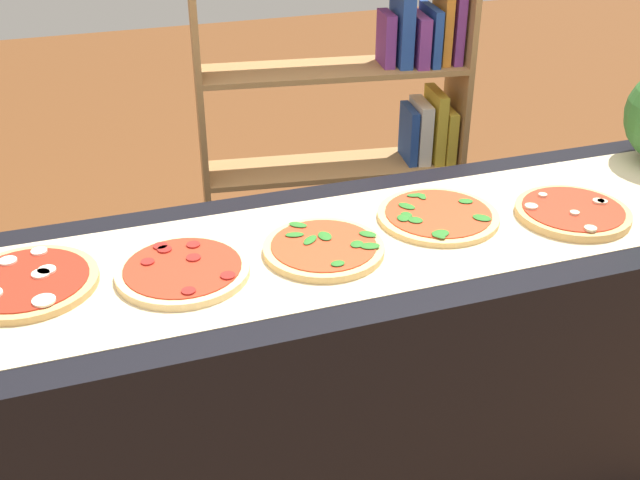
% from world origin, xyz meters
% --- Properties ---
extents(counter, '(2.55, 0.64, 0.94)m').
position_xyz_m(counter, '(0.00, 0.00, 0.47)').
color(counter, black).
rests_on(counter, ground_plane).
extents(parchment_paper, '(2.37, 0.48, 0.00)m').
position_xyz_m(parchment_paper, '(0.00, 0.00, 0.94)').
color(parchment_paper, beige).
rests_on(parchment_paper, counter).
extents(pizza_mozzarella_0, '(0.30, 0.30, 0.02)m').
position_xyz_m(pizza_mozzarella_0, '(-0.64, 0.04, 0.95)').
color(pizza_mozzarella_0, tan).
rests_on(pizza_mozzarella_0, parchment_paper).
extents(pizza_pepperoni_1, '(0.29, 0.29, 0.02)m').
position_xyz_m(pizza_pepperoni_1, '(-0.32, -0.02, 0.95)').
color(pizza_pepperoni_1, '#E5C17F').
rests_on(pizza_pepperoni_1, parchment_paper).
extents(pizza_spinach_2, '(0.28, 0.28, 0.03)m').
position_xyz_m(pizza_spinach_2, '(0.00, -0.03, 0.95)').
color(pizza_spinach_2, '#DBB26B').
rests_on(pizza_spinach_2, parchment_paper).
extents(pizza_spinach_3, '(0.30, 0.30, 0.02)m').
position_xyz_m(pizza_spinach_3, '(0.32, 0.04, 0.95)').
color(pizza_spinach_3, '#DBB26B').
rests_on(pizza_spinach_3, parchment_paper).
extents(pizza_mushroom_4, '(0.28, 0.28, 0.03)m').
position_xyz_m(pizza_mushroom_4, '(0.64, -0.06, 0.95)').
color(pizza_mushroom_4, tan).
rests_on(pizza_mushroom_4, parchment_paper).
extents(bookshelf, '(0.93, 0.36, 1.42)m').
position_xyz_m(bookshelf, '(0.48, 0.88, 0.69)').
color(bookshelf, '#A87A47').
rests_on(bookshelf, ground_plane).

